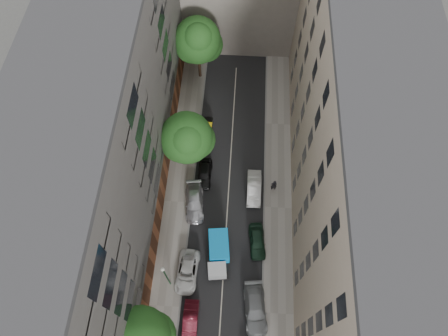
# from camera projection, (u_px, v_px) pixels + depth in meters

# --- Properties ---
(ground) EXTENTS (120.00, 120.00, 0.00)m
(ground) POSITION_uv_depth(u_px,v_px,m) (228.00, 205.00, 43.78)
(ground) COLOR #4C4C49
(ground) RESTS_ON ground
(road_surface) EXTENTS (8.00, 44.00, 0.02)m
(road_surface) POSITION_uv_depth(u_px,v_px,m) (228.00, 205.00, 43.77)
(road_surface) COLOR black
(road_surface) RESTS_ON ground
(sidewalk_left) EXTENTS (3.00, 44.00, 0.15)m
(sidewalk_left) POSITION_uv_depth(u_px,v_px,m) (178.00, 202.00, 43.88)
(sidewalk_left) COLOR gray
(sidewalk_left) RESTS_ON ground
(sidewalk_right) EXTENTS (3.00, 44.00, 0.15)m
(sidewalk_right) POSITION_uv_depth(u_px,v_px,m) (278.00, 208.00, 43.55)
(sidewalk_right) COLOR gray
(sidewalk_right) RESTS_ON ground
(building_left) EXTENTS (8.00, 44.00, 20.00)m
(building_left) POSITION_uv_depth(u_px,v_px,m) (105.00, 154.00, 35.29)
(building_left) COLOR #4D4A48
(building_left) RESTS_ON ground
(building_right) EXTENTS (8.00, 44.00, 20.00)m
(building_right) POSITION_uv_depth(u_px,v_px,m) (355.00, 168.00, 34.64)
(building_right) COLOR tan
(building_right) RESTS_ON ground
(tarp_truck) EXTENTS (2.42, 4.98, 2.21)m
(tarp_truck) POSITION_uv_depth(u_px,v_px,m) (218.00, 253.00, 40.00)
(tarp_truck) COLOR black
(tarp_truck) RESTS_ON ground
(car_left_1) EXTENTS (1.39, 3.92, 1.29)m
(car_left_1) POSITION_uv_depth(u_px,v_px,m) (190.00, 321.00, 37.52)
(car_left_1) COLOR #4E0F1A
(car_left_1) RESTS_ON ground
(car_left_2) EXTENTS (2.37, 4.69, 1.27)m
(car_left_2) POSITION_uv_depth(u_px,v_px,m) (187.00, 272.00, 39.70)
(car_left_2) COLOR silver
(car_left_2) RESTS_ON ground
(car_left_3) EXTENTS (2.50, 5.02, 1.40)m
(car_left_3) POSITION_uv_depth(u_px,v_px,m) (194.00, 202.00, 43.18)
(car_left_3) COLOR #B6B5BA
(car_left_3) RESTS_ON ground
(car_left_4) EXTENTS (1.60, 3.87, 1.31)m
(car_left_4) POSITION_uv_depth(u_px,v_px,m) (205.00, 173.00, 44.89)
(car_left_4) COLOR black
(car_left_4) RESTS_ON ground
(car_left_5) EXTENTS (1.44, 4.04, 1.33)m
(car_left_5) POSITION_uv_depth(u_px,v_px,m) (206.00, 132.00, 47.53)
(car_left_5) COLOR black
(car_left_5) RESTS_ON ground
(car_right_1) EXTENTS (2.61, 5.22, 1.46)m
(car_right_1) POSITION_uv_depth(u_px,v_px,m) (255.00, 309.00, 37.96)
(car_right_1) COLOR slate
(car_right_1) RESTS_ON ground
(car_right_2) EXTENTS (2.01, 4.09, 1.34)m
(car_right_2) POSITION_uv_depth(u_px,v_px,m) (257.00, 241.00, 41.16)
(car_right_2) COLOR black
(car_right_2) RESTS_ON ground
(car_right_3) EXTENTS (1.56, 4.36, 1.43)m
(car_right_3) POSITION_uv_depth(u_px,v_px,m) (254.00, 188.00, 43.96)
(car_right_3) COLOR silver
(car_right_3) RESTS_ON ground
(tree_mid) EXTENTS (5.76, 5.56, 8.09)m
(tree_mid) POSITION_uv_depth(u_px,v_px,m) (188.00, 139.00, 41.53)
(tree_mid) COLOR #382619
(tree_mid) RESTS_ON sidewalk_left
(tree_far) EXTENTS (5.76, 5.55, 9.10)m
(tree_far) POSITION_uv_depth(u_px,v_px,m) (198.00, 42.00, 46.92)
(tree_far) COLOR #382619
(tree_far) RESTS_ON sidewalk_left
(lamp_post) EXTENTS (0.36, 0.36, 5.93)m
(lamp_post) POSITION_uv_depth(u_px,v_px,m) (166.00, 275.00, 36.38)
(lamp_post) COLOR #164F26
(lamp_post) RESTS_ON sidewalk_left
(pedestrian) EXTENTS (0.73, 0.52, 1.91)m
(pedestrian) POSITION_uv_depth(u_px,v_px,m) (274.00, 185.00, 43.70)
(pedestrian) COLOR black
(pedestrian) RESTS_ON sidewalk_right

